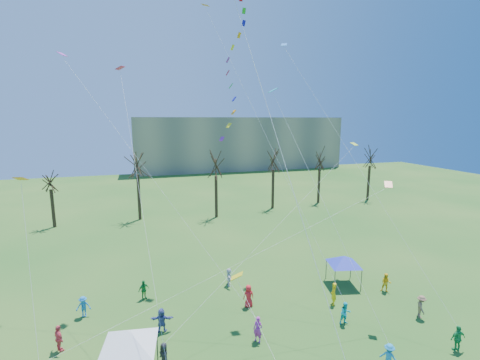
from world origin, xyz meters
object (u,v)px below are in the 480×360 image
object	(u,v)px
canopy_tent_blue	(344,260)
distant_building	(239,143)
canopy_tent_white	(129,338)
big_box_kite	(239,71)

from	to	relation	value
canopy_tent_blue	distant_building	bearing A→B (deg)	80.35
distant_building	canopy_tent_white	world-z (taller)	distant_building
distant_building	big_box_kite	bearing A→B (deg)	-106.96
big_box_kite	canopy_tent_blue	bearing A→B (deg)	24.94
big_box_kite	canopy_tent_blue	world-z (taller)	big_box_kite
canopy_tent_white	canopy_tent_blue	size ratio (longest dim) A/B	1.16
canopy_tent_white	canopy_tent_blue	bearing A→B (deg)	18.82
distant_building	canopy_tent_white	xyz separation A→B (m)	(-29.95, -77.46, -4.91)
canopy_tent_white	canopy_tent_blue	distance (m)	18.82
distant_building	canopy_tent_white	distance (m)	83.20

